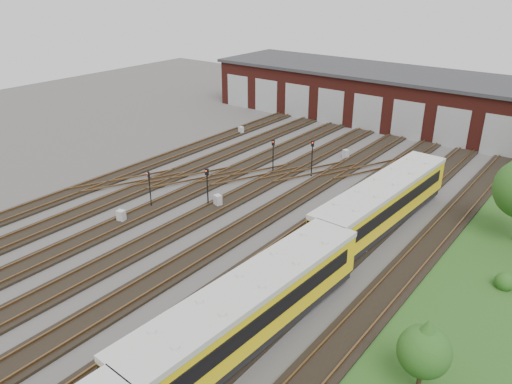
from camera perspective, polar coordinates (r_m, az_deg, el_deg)
The scene contains 16 objects.
ground at distance 35.46m, azimuth -9.43°, elevation -6.56°, with size 120.00×120.00×0.00m, color #423F3D.
track_network at distance 35.86m, azimuth -8.95°, elevation -5.95°, with size 30.40×70.00×0.33m.
maintenance_shed at distance 66.21m, azimuth 16.51°, elevation 10.24°, with size 51.00×12.50×6.35m.
grass_verge at distance 35.44m, azimuth 26.08°, elevation -8.91°, with size 8.00×55.00×0.05m, color #244B19.
metro_train at distance 26.16m, azimuth -0.59°, elevation -13.16°, with size 3.65×48.16×3.32m.
signal_mast_0 at distance 41.11m, azimuth -12.08°, elevation 0.78°, with size 0.27×0.27×3.15m.
signal_mast_1 at distance 47.03m, azimuth 1.97°, elevation 4.54°, with size 0.31×0.30×3.42m.
signal_mast_2 at distance 40.54m, azimuth -5.60°, elevation 1.11°, with size 0.30×0.28×3.34m.
signal_mast_3 at distance 46.79m, azimuth 6.44°, elevation 4.35°, with size 0.31×0.30×3.50m.
relay_cabinet_0 at distance 39.86m, azimuth -15.14°, elevation -2.69°, with size 0.59×0.50×0.99m, color #B8BABE.
relay_cabinet_1 at distance 59.76m, azimuth -1.72°, elevation 7.05°, with size 0.54×0.45×0.89m, color #B8BABE.
relay_cabinet_2 at distance 41.13m, azimuth -4.38°, elevation -1.00°, with size 0.61×0.51×1.02m, color #B8BABE.
relay_cabinet_3 at distance 52.55m, azimuth 10.22°, elevation 4.29°, with size 0.56×0.47×0.93m, color #B8BABE.
relay_cabinet_4 at distance 35.30m, azimuth 12.22°, elevation -6.14°, with size 0.52×0.43×0.86m, color #B8BABE.
tree_3 at distance 24.33m, azimuth 18.75°, elevation -16.35°, with size 2.42×2.42×4.02m.
bush_1 at distance 34.38m, azimuth 26.60°, elevation -8.94°, with size 1.19×1.19×1.19m, color #1F4D16.
Camera 1 is at (22.89, -20.41, 17.81)m, focal length 35.00 mm.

